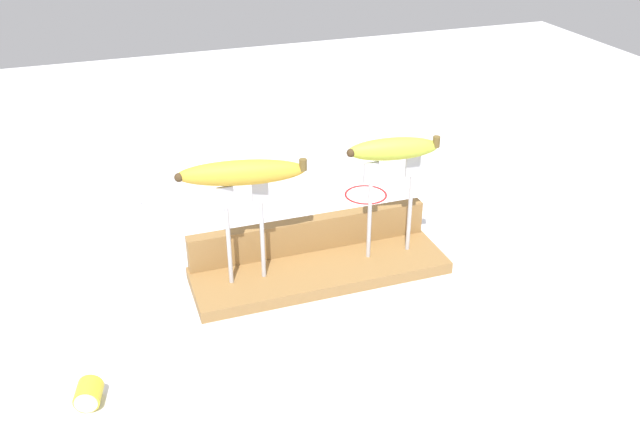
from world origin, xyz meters
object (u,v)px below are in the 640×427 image
(fork_fallen_near, at_px, (207,369))
(fork_stand_right, at_px, (392,199))
(banana_raised_right, at_px, (394,150))
(wire_coil, at_px, (366,194))
(banana_chunk_far, at_px, (88,394))
(fork_stand_left, at_px, (245,225))
(banana_raised_left, at_px, (242,174))
(fork_fallen_far, at_px, (153,201))

(fork_fallen_near, bearing_deg, fork_stand_right, 25.91)
(banana_raised_right, height_order, wire_coil, banana_raised_right)
(banana_chunk_far, xyz_separation_m, wire_coil, (0.58, 0.45, -0.02))
(fork_stand_left, distance_m, banana_raised_left, 0.09)
(banana_raised_right, bearing_deg, fork_fallen_far, 134.00)
(fork_stand_left, bearing_deg, fork_stand_right, -0.00)
(fork_stand_right, bearing_deg, banana_raised_right, 171.09)
(banana_raised_right, bearing_deg, fork_stand_right, -8.91)
(fork_stand_right, xyz_separation_m, banana_raised_left, (-0.25, 0.00, 0.09))
(fork_fallen_near, distance_m, banana_chunk_far, 0.16)
(fork_stand_left, xyz_separation_m, fork_fallen_far, (-0.11, 0.37, -0.12))
(wire_coil, bearing_deg, fork_fallen_near, -134.14)
(wire_coil, bearing_deg, banana_raised_right, -104.24)
(fork_stand_right, distance_m, banana_raised_left, 0.27)
(fork_stand_left, height_order, fork_fallen_far, fork_stand_left)
(fork_fallen_far, height_order, wire_coil, fork_fallen_far)
(fork_fallen_near, bearing_deg, fork_fallen_far, 90.65)
(banana_raised_left, xyz_separation_m, fork_fallen_far, (-0.11, 0.37, -0.21))
(fork_fallen_near, bearing_deg, banana_raised_left, 58.99)
(banana_raised_left, relative_size, wire_coil, 2.24)
(fork_fallen_far, relative_size, wire_coil, 1.79)
(fork_stand_right, distance_m, banana_raised_right, 0.09)
(fork_fallen_far, bearing_deg, fork_stand_left, -73.62)
(fork_fallen_near, relative_size, banana_chunk_far, 4.08)
(banana_raised_left, distance_m, fork_fallen_near, 0.29)
(banana_raised_right, height_order, fork_fallen_far, banana_raised_right)
(banana_chunk_far, distance_m, wire_coil, 0.73)
(fork_stand_left, distance_m, fork_fallen_far, 0.41)
(banana_raised_right, xyz_separation_m, fork_fallen_near, (-0.36, -0.17, -0.21))
(fork_stand_left, height_order, wire_coil, fork_stand_left)
(banana_raised_left, relative_size, fork_fallen_near, 1.13)
(banana_raised_right, xyz_separation_m, wire_coil, (0.07, 0.26, -0.22))
(banana_raised_left, xyz_separation_m, wire_coil, (0.32, 0.26, -0.21))
(fork_fallen_near, bearing_deg, wire_coil, 45.86)
(banana_chunk_far, bearing_deg, fork_fallen_near, 5.11)
(banana_raised_left, bearing_deg, banana_raised_right, -0.00)
(fork_stand_left, bearing_deg, banana_raised_left, 168.95)
(banana_raised_left, bearing_deg, banana_chunk_far, -144.54)
(banana_raised_left, distance_m, wire_coil, 0.46)
(fork_stand_left, bearing_deg, banana_chunk_far, -144.55)
(banana_raised_left, height_order, banana_chunk_far, banana_raised_left)
(fork_stand_left, xyz_separation_m, fork_fallen_near, (-0.10, -0.17, -0.12))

